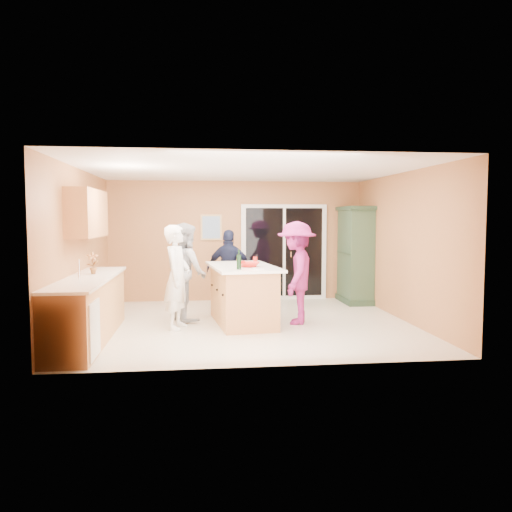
{
  "coord_description": "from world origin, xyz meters",
  "views": [
    {
      "loc": [
        -0.84,
        -8.37,
        1.8
      ],
      "look_at": [
        0.15,
        0.1,
        1.15
      ],
      "focal_mm": 35.0,
      "sensor_mm": 36.0,
      "label": 1
    }
  ],
  "objects": [
    {
      "name": "sliding_door",
      "position": [
        1.05,
        2.46,
        1.05
      ],
      "size": [
        1.9,
        0.07,
        2.1
      ],
      "color": "silver",
      "rests_on": "floor"
    },
    {
      "name": "woman_white",
      "position": [
        -1.18,
        -0.25,
        0.85
      ],
      "size": [
        0.55,
        0.7,
        1.69
      ],
      "primitive_type": "imported",
      "rotation": [
        0.0,
        0.0,
        1.32
      ],
      "color": "silver",
      "rests_on": "floor"
    },
    {
      "name": "woman_grey",
      "position": [
        -1.05,
        0.43,
        0.86
      ],
      "size": [
        0.92,
        1.02,
        1.72
      ],
      "primitive_type": "imported",
      "rotation": [
        0.0,
        0.0,
        1.96
      ],
      "color": "#949497",
      "rests_on": "floor"
    },
    {
      "name": "floor",
      "position": [
        0.0,
        0.0,
        0.0
      ],
      "size": [
        5.5,
        5.5,
        0.0
      ],
      "primitive_type": "plane",
      "color": "beige",
      "rests_on": "ground"
    },
    {
      "name": "upper_cabinets",
      "position": [
        -2.58,
        -0.2,
        1.88
      ],
      "size": [
        0.35,
        1.6,
        0.75
      ],
      "primitive_type": "cube",
      "color": "tan",
      "rests_on": "wall_left"
    },
    {
      "name": "tumbler_near",
      "position": [
        0.19,
        0.53,
        1.05
      ],
      "size": [
        0.08,
        0.08,
        0.11
      ],
      "primitive_type": "cylinder",
      "rotation": [
        0.0,
        0.0,
        -0.13
      ],
      "color": "red",
      "rests_on": "kitchen_island"
    },
    {
      "name": "wall_right",
      "position": [
        2.75,
        0.0,
        1.3
      ],
      "size": [
        0.1,
        5.0,
        2.6
      ],
      "primitive_type": "cube",
      "color": "tan",
      "rests_on": "ground"
    },
    {
      "name": "woman_magenta",
      "position": [
        0.82,
        -0.07,
        0.87
      ],
      "size": [
        0.95,
        1.27,
        1.74
      ],
      "primitive_type": "imported",
      "rotation": [
        0.0,
        0.0,
        -1.87
      ],
      "color": "#921F60",
      "rests_on": "floor"
    },
    {
      "name": "wall_left",
      "position": [
        -2.75,
        0.0,
        1.3
      ],
      "size": [
        0.1,
        5.0,
        2.6
      ],
      "primitive_type": "cube",
      "color": "tan",
      "rests_on": "ground"
    },
    {
      "name": "framed_picture",
      "position": [
        -0.55,
        2.48,
        1.6
      ],
      "size": [
        0.46,
        0.04,
        0.56
      ],
      "color": "tan",
      "rests_on": "wall_back"
    },
    {
      "name": "tulip_vase",
      "position": [
        -2.45,
        -0.51,
        1.11
      ],
      "size": [
        0.21,
        0.18,
        0.35
      ],
      "primitive_type": "imported",
      "rotation": [
        0.0,
        0.0,
        0.34
      ],
      "color": "red",
      "rests_on": "left_cabinet_run"
    },
    {
      "name": "serving_bowl",
      "position": [
        0.01,
        -0.23,
        1.03
      ],
      "size": [
        0.4,
        0.4,
        0.08
      ],
      "primitive_type": "imported",
      "rotation": [
        0.0,
        0.0,
        -0.24
      ],
      "color": "red",
      "rests_on": "kitchen_island"
    },
    {
      "name": "wine_bottle",
      "position": [
        -0.2,
        -0.59,
        1.12
      ],
      "size": [
        0.07,
        0.07,
        0.32
      ],
      "rotation": [
        0.0,
        0.0,
        -0.12
      ],
      "color": "black",
      "rests_on": "kitchen_island"
    },
    {
      "name": "ceiling",
      "position": [
        0.0,
        0.0,
        2.6
      ],
      "size": [
        5.5,
        5.0,
        0.1
      ],
      "primitive_type": "cube",
      "color": "white",
      "rests_on": "wall_back"
    },
    {
      "name": "wall_front",
      "position": [
        0.0,
        -2.5,
        1.3
      ],
      "size": [
        5.5,
        0.1,
        2.6
      ],
      "primitive_type": "cube",
      "color": "tan",
      "rests_on": "ground"
    },
    {
      "name": "woman_navy",
      "position": [
        -0.23,
        1.38,
        0.79
      ],
      "size": [
        0.99,
        0.63,
        1.57
      ],
      "primitive_type": "imported",
      "rotation": [
        0.0,
        0.0,
        2.86
      ],
      "color": "#191938",
      "rests_on": "floor"
    },
    {
      "name": "tumbler_far",
      "position": [
        -0.1,
        -0.17,
        1.04
      ],
      "size": [
        0.08,
        0.08,
        0.1
      ],
      "primitive_type": "cylinder",
      "rotation": [
        0.0,
        0.0,
        0.3
      ],
      "color": "red",
      "rests_on": "kitchen_island"
    },
    {
      "name": "wall_back",
      "position": [
        0.0,
        2.5,
        1.3
      ],
      "size": [
        5.5,
        0.1,
        2.6
      ],
      "primitive_type": "cube",
      "color": "tan",
      "rests_on": "ground"
    },
    {
      "name": "white_plate",
      "position": [
        0.1,
        -0.57,
        1.0
      ],
      "size": [
        0.23,
        0.23,
        0.01
      ],
      "primitive_type": "cylinder",
      "rotation": [
        0.0,
        0.0,
        0.07
      ],
      "color": "silver",
      "rests_on": "kitchen_island"
    },
    {
      "name": "left_cabinet_run",
      "position": [
        -2.45,
        -1.05,
        0.46
      ],
      "size": [
        0.65,
        3.05,
        1.24
      ],
      "color": "tan",
      "rests_on": "floor"
    },
    {
      "name": "green_hutch",
      "position": [
        2.49,
        1.88,
        1.0
      ],
      "size": [
        0.59,
        1.11,
        2.05
      ],
      "color": "#233926",
      "rests_on": "floor"
    },
    {
      "name": "kitchen_island",
      "position": [
        -0.09,
        0.03,
        0.47
      ],
      "size": [
        1.24,
        2.0,
        0.99
      ],
      "rotation": [
        0.0,
        0.0,
        0.11
      ],
      "color": "tan",
      "rests_on": "floor"
    }
  ]
}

